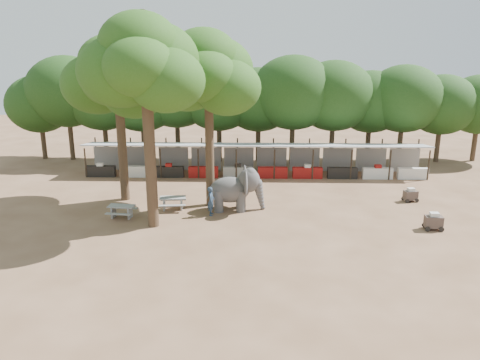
{
  "coord_description": "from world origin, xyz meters",
  "views": [
    {
      "loc": [
        -0.16,
        -23.63,
        9.96
      ],
      "look_at": [
        -1.0,
        5.0,
        2.0
      ],
      "focal_mm": 35.0,
      "sensor_mm": 36.0,
      "label": 1
    }
  ],
  "objects_px": {
    "yard_tree_center": "(144,65)",
    "cart_front": "(434,221)",
    "handler": "(211,201)",
    "picnic_table_near": "(122,210)",
    "yard_tree_back": "(206,74)",
    "elephant": "(236,189)",
    "picnic_table_far": "(173,201)",
    "yard_tree_left": "(116,78)",
    "cart_back": "(410,195)"
  },
  "relations": [
    {
      "from": "yard_tree_center",
      "to": "yard_tree_back",
      "type": "bearing_deg",
      "value": 53.14
    },
    {
      "from": "picnic_table_far",
      "to": "yard_tree_left",
      "type": "bearing_deg",
      "value": 143.31
    },
    {
      "from": "picnic_table_far",
      "to": "elephant",
      "type": "bearing_deg",
      "value": -4.96
    },
    {
      "from": "yard_tree_back",
      "to": "handler",
      "type": "height_order",
      "value": "yard_tree_back"
    },
    {
      "from": "yard_tree_center",
      "to": "cart_back",
      "type": "xyz_separation_m",
      "value": [
        16.7,
        4.89,
        -8.74
      ]
    },
    {
      "from": "cart_back",
      "to": "yard_tree_center",
      "type": "bearing_deg",
      "value": -174.87
    },
    {
      "from": "cart_back",
      "to": "handler",
      "type": "bearing_deg",
      "value": -178.03
    },
    {
      "from": "picnic_table_far",
      "to": "cart_front",
      "type": "xyz_separation_m",
      "value": [
        15.55,
        -3.11,
        -0.03
      ]
    },
    {
      "from": "handler",
      "to": "picnic_table_near",
      "type": "distance_m",
      "value": 5.51
    },
    {
      "from": "elephant",
      "to": "yard_tree_left",
      "type": "bearing_deg",
      "value": 160.93
    },
    {
      "from": "yard_tree_center",
      "to": "cart_front",
      "type": "relative_size",
      "value": 11.01
    },
    {
      "from": "yard_tree_left",
      "to": "picnic_table_near",
      "type": "xyz_separation_m",
      "value": [
        0.9,
        -3.9,
        -7.68
      ]
    },
    {
      "from": "yard_tree_left",
      "to": "handler",
      "type": "height_order",
      "value": "yard_tree_left"
    },
    {
      "from": "yard_tree_back",
      "to": "elephant",
      "type": "height_order",
      "value": "yard_tree_back"
    },
    {
      "from": "yard_tree_back",
      "to": "handler",
      "type": "relative_size",
      "value": 6.22
    },
    {
      "from": "picnic_table_near",
      "to": "cart_front",
      "type": "distance_m",
      "value": 18.49
    },
    {
      "from": "picnic_table_far",
      "to": "cart_back",
      "type": "distance_m",
      "value": 16.06
    },
    {
      "from": "picnic_table_near",
      "to": "yard_tree_left",
      "type": "bearing_deg",
      "value": 108.94
    },
    {
      "from": "elephant",
      "to": "cart_back",
      "type": "relative_size",
      "value": 3.39
    },
    {
      "from": "yard_tree_center",
      "to": "elephant",
      "type": "height_order",
      "value": "yard_tree_center"
    },
    {
      "from": "yard_tree_left",
      "to": "picnic_table_far",
      "type": "distance_m",
      "value": 8.83
    },
    {
      "from": "yard_tree_back",
      "to": "picnic_table_near",
      "type": "xyz_separation_m",
      "value": [
        -5.1,
        -2.9,
        -8.02
      ]
    },
    {
      "from": "picnic_table_near",
      "to": "picnic_table_far",
      "type": "bearing_deg",
      "value": 35.82
    },
    {
      "from": "yard_tree_center",
      "to": "yard_tree_back",
      "type": "relative_size",
      "value": 1.06
    },
    {
      "from": "handler",
      "to": "picnic_table_far",
      "type": "bearing_deg",
      "value": 70.9
    },
    {
      "from": "elephant",
      "to": "picnic_table_far",
      "type": "height_order",
      "value": "elephant"
    },
    {
      "from": "picnic_table_near",
      "to": "cart_back",
      "type": "relative_size",
      "value": 1.6
    },
    {
      "from": "picnic_table_near",
      "to": "cart_back",
      "type": "distance_m",
      "value": 19.18
    },
    {
      "from": "yard_tree_back",
      "to": "cart_front",
      "type": "xyz_separation_m",
      "value": [
        13.34,
        -4.35,
        -8.03
      ]
    },
    {
      "from": "yard_tree_left",
      "to": "yard_tree_center",
      "type": "bearing_deg",
      "value": -59.04
    },
    {
      "from": "yard_tree_left",
      "to": "cart_front",
      "type": "xyz_separation_m",
      "value": [
        19.34,
        -5.35,
        -7.69
      ]
    },
    {
      "from": "yard_tree_center",
      "to": "cart_back",
      "type": "distance_m",
      "value": 19.47
    },
    {
      "from": "yard_tree_left",
      "to": "handler",
      "type": "bearing_deg",
      "value": -26.92
    },
    {
      "from": "elephant",
      "to": "cart_front",
      "type": "distance_m",
      "value": 11.9
    },
    {
      "from": "handler",
      "to": "cart_back",
      "type": "height_order",
      "value": "handler"
    },
    {
      "from": "yard_tree_back",
      "to": "handler",
      "type": "bearing_deg",
      "value": -80.79
    },
    {
      "from": "yard_tree_back",
      "to": "cart_front",
      "type": "relative_size",
      "value": 10.39
    },
    {
      "from": "yard_tree_center",
      "to": "picnic_table_near",
      "type": "xyz_separation_m",
      "value": [
        -2.1,
        1.1,
        -8.69
      ]
    },
    {
      "from": "yard_tree_left",
      "to": "elephant",
      "type": "distance_m",
      "value": 10.66
    },
    {
      "from": "yard_tree_left",
      "to": "cart_front",
      "type": "height_order",
      "value": "yard_tree_left"
    },
    {
      "from": "yard_tree_back",
      "to": "picnic_table_far",
      "type": "height_order",
      "value": "yard_tree_back"
    },
    {
      "from": "yard_tree_center",
      "to": "yard_tree_back",
      "type": "xyz_separation_m",
      "value": [
        3.0,
        4.0,
        -0.67
      ]
    },
    {
      "from": "cart_back",
      "to": "elephant",
      "type": "bearing_deg",
      "value": 178.65
    },
    {
      "from": "cart_front",
      "to": "yard_tree_back",
      "type": "bearing_deg",
      "value": 164.8
    },
    {
      "from": "yard_tree_left",
      "to": "cart_back",
      "type": "height_order",
      "value": "yard_tree_left"
    },
    {
      "from": "yard_tree_left",
      "to": "elephant",
      "type": "xyz_separation_m",
      "value": [
        7.91,
        -2.16,
        -6.81
      ]
    },
    {
      "from": "handler",
      "to": "picnic_table_far",
      "type": "xyz_separation_m",
      "value": [
        -2.57,
        0.99,
        -0.37
      ]
    },
    {
      "from": "handler",
      "to": "elephant",
      "type": "bearing_deg",
      "value": -53.25
    },
    {
      "from": "yard_tree_back",
      "to": "cart_front",
      "type": "bearing_deg",
      "value": -18.06
    },
    {
      "from": "yard_tree_back",
      "to": "picnic_table_far",
      "type": "relative_size",
      "value": 6.27
    }
  ]
}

